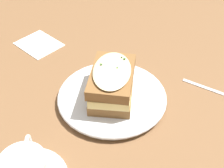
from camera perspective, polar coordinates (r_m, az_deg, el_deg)
The scene contains 4 objects.
ground_plane at distance 0.72m, azimuth -0.34°, elevation -4.69°, with size 2.40×2.40×0.00m, color brown.
dinner_plate at distance 0.73m, azimuth 0.00°, elevation -2.39°, with size 0.26×0.26×0.02m.
sandwich at distance 0.70m, azimuth -0.00°, elevation 0.28°, with size 0.16×0.17×0.08m.
napkin at distance 0.95m, azimuth -13.23°, elevation 7.14°, with size 0.12×0.10×0.00m, color white.
Camera 1 is at (0.35, -0.36, 0.52)m, focal length 50.00 mm.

